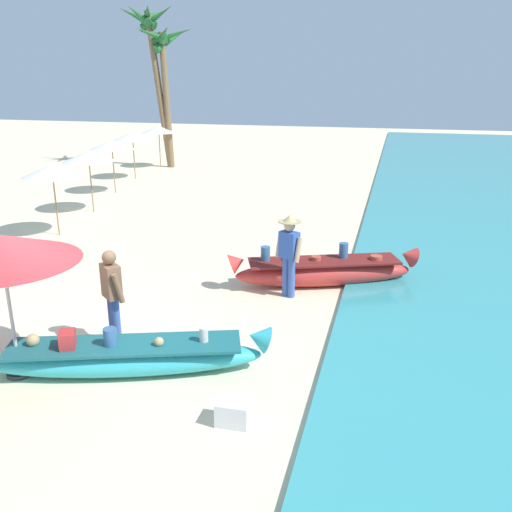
{
  "coord_description": "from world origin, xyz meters",
  "views": [
    {
      "loc": [
        4.8,
        -6.52,
        4.16
      ],
      "look_at": [
        2.34,
        2.99,
        0.9
      ],
      "focal_mm": 38.48,
      "sensor_mm": 36.0,
      "label": 1
    }
  ],
  "objects_px": {
    "boat_cyan_foreground": "(125,357)",
    "person_tourist_customer": "(112,293)",
    "patio_umbrella_large": "(1,249)",
    "palm_tree_leaning_seaward": "(151,39)",
    "cooler_box": "(234,412)",
    "palm_tree_tall_inland": "(164,53)",
    "boat_red_midground": "(323,271)",
    "person_vendor_hatted": "(289,250)"
  },
  "relations": [
    {
      "from": "person_tourist_customer",
      "to": "palm_tree_leaning_seaward",
      "type": "relative_size",
      "value": 0.22
    },
    {
      "from": "boat_cyan_foreground",
      "to": "patio_umbrella_large",
      "type": "bearing_deg",
      "value": -163.69
    },
    {
      "from": "palm_tree_leaning_seaward",
      "to": "patio_umbrella_large",
      "type": "bearing_deg",
      "value": -71.86
    },
    {
      "from": "palm_tree_tall_inland",
      "to": "cooler_box",
      "type": "xyz_separation_m",
      "value": [
        8.71,
        -18.46,
        -4.9
      ]
    },
    {
      "from": "patio_umbrella_large",
      "to": "person_tourist_customer",
      "type": "bearing_deg",
      "value": 53.21
    },
    {
      "from": "palm_tree_tall_inland",
      "to": "cooler_box",
      "type": "relative_size",
      "value": 15.16
    },
    {
      "from": "person_vendor_hatted",
      "to": "patio_umbrella_large",
      "type": "height_order",
      "value": "patio_umbrella_large"
    },
    {
      "from": "person_vendor_hatted",
      "to": "boat_cyan_foreground",
      "type": "bearing_deg",
      "value": -116.42
    },
    {
      "from": "boat_red_midground",
      "to": "person_tourist_customer",
      "type": "bearing_deg",
      "value": -129.69
    },
    {
      "from": "palm_tree_tall_inland",
      "to": "patio_umbrella_large",
      "type": "bearing_deg",
      "value": -73.52
    },
    {
      "from": "person_tourist_customer",
      "to": "cooler_box",
      "type": "xyz_separation_m",
      "value": [
        2.45,
        -1.56,
        -0.74
      ]
    },
    {
      "from": "person_vendor_hatted",
      "to": "patio_umbrella_large",
      "type": "distance_m",
      "value": 5.15
    },
    {
      "from": "boat_cyan_foreground",
      "to": "boat_red_midground",
      "type": "distance_m",
      "value": 4.84
    },
    {
      "from": "palm_tree_tall_inland",
      "to": "palm_tree_leaning_seaward",
      "type": "bearing_deg",
      "value": 179.51
    },
    {
      "from": "boat_cyan_foreground",
      "to": "palm_tree_tall_inland",
      "type": "height_order",
      "value": "palm_tree_tall_inland"
    },
    {
      "from": "patio_umbrella_large",
      "to": "cooler_box",
      "type": "relative_size",
      "value": 5.14
    },
    {
      "from": "person_vendor_hatted",
      "to": "cooler_box",
      "type": "relative_size",
      "value": 3.99
    },
    {
      "from": "person_tourist_customer",
      "to": "patio_umbrella_large",
      "type": "bearing_deg",
      "value": -126.79
    },
    {
      "from": "boat_red_midground",
      "to": "boat_cyan_foreground",
      "type": "bearing_deg",
      "value": -118.56
    },
    {
      "from": "boat_cyan_foreground",
      "to": "person_tourist_customer",
      "type": "distance_m",
      "value": 1.15
    },
    {
      "from": "boat_cyan_foreground",
      "to": "cooler_box",
      "type": "distance_m",
      "value": 2.04
    },
    {
      "from": "boat_red_midground",
      "to": "person_tourist_customer",
      "type": "relative_size",
      "value": 2.41
    },
    {
      "from": "boat_cyan_foreground",
      "to": "patio_umbrella_large",
      "type": "distance_m",
      "value": 2.26
    },
    {
      "from": "palm_tree_tall_inland",
      "to": "cooler_box",
      "type": "bearing_deg",
      "value": -64.73
    },
    {
      "from": "patio_umbrella_large",
      "to": "palm_tree_tall_inland",
      "type": "distance_m",
      "value": 19.15
    },
    {
      "from": "boat_cyan_foreground",
      "to": "palm_tree_leaning_seaward",
      "type": "bearing_deg",
      "value": 112.72
    },
    {
      "from": "boat_cyan_foreground",
      "to": "palm_tree_tall_inland",
      "type": "relative_size",
      "value": 0.67
    },
    {
      "from": "boat_red_midground",
      "to": "patio_umbrella_large",
      "type": "xyz_separation_m",
      "value": [
        -3.78,
        -4.68,
        1.61
      ]
    },
    {
      "from": "boat_red_midground",
      "to": "person_vendor_hatted",
      "type": "distance_m",
      "value": 1.16
    },
    {
      "from": "person_vendor_hatted",
      "to": "person_tourist_customer",
      "type": "bearing_deg",
      "value": -130.38
    },
    {
      "from": "person_vendor_hatted",
      "to": "palm_tree_leaning_seaward",
      "type": "bearing_deg",
      "value": 122.74
    },
    {
      "from": "boat_cyan_foreground",
      "to": "boat_red_midground",
      "type": "height_order",
      "value": "boat_red_midground"
    },
    {
      "from": "person_tourist_customer",
      "to": "person_vendor_hatted",
      "type": "bearing_deg",
      "value": 49.62
    },
    {
      "from": "boat_red_midground",
      "to": "palm_tree_leaning_seaward",
      "type": "relative_size",
      "value": 0.54
    },
    {
      "from": "palm_tree_leaning_seaward",
      "to": "cooler_box",
      "type": "bearing_deg",
      "value": -63.29
    },
    {
      "from": "palm_tree_tall_inland",
      "to": "palm_tree_leaning_seaward",
      "type": "relative_size",
      "value": 0.88
    },
    {
      "from": "palm_tree_tall_inland",
      "to": "palm_tree_leaning_seaward",
      "type": "distance_m",
      "value": 0.84
    },
    {
      "from": "boat_red_midground",
      "to": "person_vendor_hatted",
      "type": "relative_size",
      "value": 2.34
    },
    {
      "from": "cooler_box",
      "to": "patio_umbrella_large",
      "type": "bearing_deg",
      "value": 172.99
    },
    {
      "from": "boat_cyan_foreground",
      "to": "person_vendor_hatted",
      "type": "distance_m",
      "value": 3.95
    },
    {
      "from": "person_tourist_customer",
      "to": "palm_tree_tall_inland",
      "type": "xyz_separation_m",
      "value": [
        -6.26,
        16.9,
        4.15
      ]
    },
    {
      "from": "boat_red_midground",
      "to": "person_vendor_hatted",
      "type": "height_order",
      "value": "person_vendor_hatted"
    }
  ]
}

